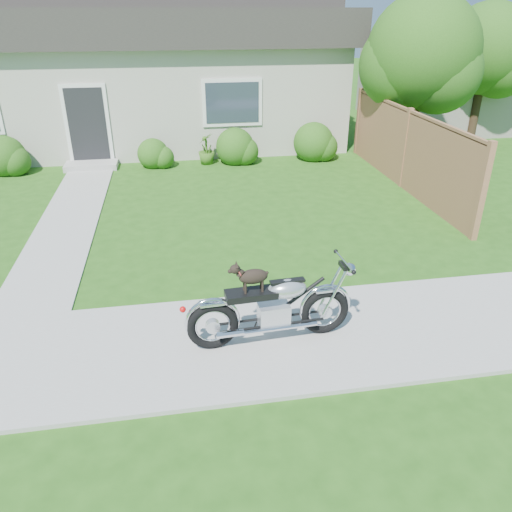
{
  "coord_description": "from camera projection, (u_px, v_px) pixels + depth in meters",
  "views": [
    {
      "loc": [
        0.73,
        -5.4,
        3.99
      ],
      "look_at": [
        1.82,
        1.0,
        0.75
      ],
      "focal_mm": 35.0,
      "sensor_mm": 36.0,
      "label": 1
    }
  ],
  "objects": [
    {
      "name": "potted_plant_right",
      "position": [
        206.0,
        149.0,
        14.04
      ],
      "size": [
        0.6,
        0.6,
        0.85
      ],
      "primitive_type": "imported",
      "rotation": [
        0.0,
        0.0,
        4.38
      ],
      "color": "#3A661C",
      "rests_on": "ground"
    },
    {
      "name": "walkway",
      "position": [
        71.0,
        216.0,
        10.62
      ],
      "size": [
        1.2,
        8.0,
        0.03
      ],
      "primitive_type": "cube",
      "color": "#9E9B93",
      "rests_on": "ground"
    },
    {
      "name": "house",
      "position": [
        143.0,
        71.0,
        16.06
      ],
      "size": [
        12.6,
        7.03,
        4.5
      ],
      "color": "#BBB8A9",
      "rests_on": "ground"
    },
    {
      "name": "motorcycle_with_dog",
      "position": [
        273.0,
        307.0,
        6.39
      ],
      "size": [
        2.22,
        0.6,
        1.17
      ],
      "rotation": [
        0.0,
        0.0,
        0.06
      ],
      "color": "black",
      "rests_on": "sidewalk"
    },
    {
      "name": "sidewalk",
      "position": [
        130.0,
        351.0,
        6.43
      ],
      "size": [
        24.0,
        2.2,
        0.04
      ],
      "primitive_type": "cube",
      "color": "#9E9B93",
      "rests_on": "ground"
    },
    {
      "name": "tree_far",
      "position": [
        491.0,
        54.0,
        15.57
      ],
      "size": [
        2.79,
        2.76,
        4.23
      ],
      "color": "#3D2B1C",
      "rests_on": "ground"
    },
    {
      "name": "potted_plant_left",
      "position": [
        9.0,
        161.0,
        13.29
      ],
      "size": [
        0.76,
        0.79,
        0.68
      ],
      "primitive_type": "imported",
      "rotation": [
        0.0,
        0.0,
        4.2
      ],
      "color": "#2B5215",
      "rests_on": "ground"
    },
    {
      "name": "shrub_row",
      "position": [
        161.0,
        151.0,
        13.8
      ],
      "size": [
        11.03,
        1.16,
        1.16
      ],
      "color": "#2A5717",
      "rests_on": "ground"
    },
    {
      "name": "tree_near",
      "position": [
        427.0,
        57.0,
        12.87
      ],
      "size": [
        2.9,
        2.89,
        4.43
      ],
      "color": "#3D2B1C",
      "rests_on": "ground"
    },
    {
      "name": "fence",
      "position": [
        406.0,
        149.0,
        12.04
      ],
      "size": [
        0.12,
        6.62,
        1.9
      ],
      "color": "#9D6D46",
      "rests_on": "ground"
    },
    {
      "name": "ground",
      "position": [
        130.0,
        352.0,
        6.44
      ],
      "size": [
        80.0,
        80.0,
        0.0
      ],
      "primitive_type": "plane",
      "color": "#235114",
      "rests_on": "ground"
    }
  ]
}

